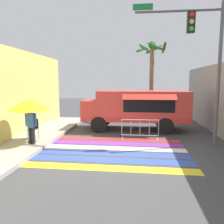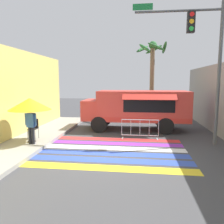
# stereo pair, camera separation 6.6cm
# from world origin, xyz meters

# --- Properties ---
(ground_plane) EXTENTS (60.00, 60.00, 0.00)m
(ground_plane) POSITION_xyz_m (0.00, 0.00, 0.00)
(ground_plane) COLOR #424244
(crosswalk_painted) EXTENTS (6.40, 4.36, 0.01)m
(crosswalk_painted) POSITION_xyz_m (0.00, 0.41, 0.00)
(crosswalk_painted) COLOR yellow
(crosswalk_painted) RESTS_ON ground_plane
(food_truck) EXTENTS (6.31, 2.76, 2.40)m
(food_truck) POSITION_xyz_m (0.89, 4.80, 1.43)
(food_truck) COLOR #D13D33
(food_truck) RESTS_ON ground_plane
(traffic_signal_pole) EXTENTS (4.00, 0.29, 6.42)m
(traffic_signal_pole) POSITION_xyz_m (3.97, 1.93, 4.36)
(traffic_signal_pole) COLOR #515456
(traffic_signal_pole) RESTS_ON ground_plane
(patio_umbrella) EXTENTS (1.90, 1.90, 2.05)m
(patio_umbrella) POSITION_xyz_m (-3.78, 0.78, 1.93)
(patio_umbrella) COLOR black
(patio_umbrella) RESTS_ON sidewalk_left
(folding_chair) EXTENTS (0.40, 0.40, 0.96)m
(folding_chair) POSITION_xyz_m (-3.99, 1.47, 0.74)
(folding_chair) COLOR #4C4C51
(folding_chair) RESTS_ON sidewalk_left
(vendor_person) EXTENTS (0.53, 0.22, 1.65)m
(vendor_person) POSITION_xyz_m (-3.60, 0.46, 1.10)
(vendor_person) COLOR black
(vendor_person) RESTS_ON sidewalk_left
(barricade_front) EXTENTS (1.91, 0.44, 1.02)m
(barricade_front) POSITION_xyz_m (1.21, 2.58, 0.50)
(barricade_front) COLOR #B7BABF
(barricade_front) RESTS_ON ground_plane
(palm_tree) EXTENTS (2.34, 2.37, 5.98)m
(palm_tree) POSITION_xyz_m (2.10, 8.66, 4.18)
(palm_tree) COLOR #7A664C
(palm_tree) RESTS_ON ground_plane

